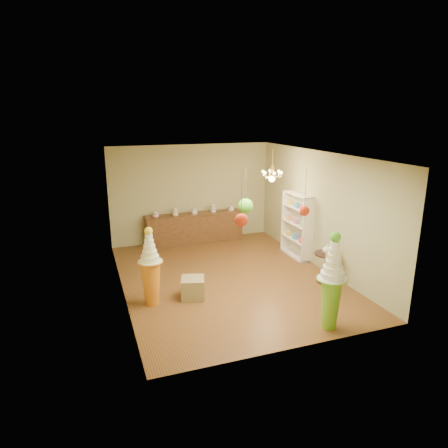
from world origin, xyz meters
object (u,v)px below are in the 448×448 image
object	(u,v)px
pedestal_green	(331,291)
round_table	(326,264)
sideboard	(195,227)
pedestal_orange	(151,276)

from	to	relation	value
pedestal_green	round_table	xyz separation A→B (m)	(1.12, 1.81, -0.27)
sideboard	round_table	xyz separation A→B (m)	(2.10, -4.01, -0.00)
pedestal_orange	round_table	bearing A→B (deg)	-3.95
pedestal_green	round_table	bearing A→B (deg)	58.41
sideboard	pedestal_orange	bearing A→B (deg)	-118.08
pedestal_orange	round_table	distance (m)	4.10
pedestal_orange	sideboard	size ratio (longest dim) A/B	0.56
pedestal_green	sideboard	size ratio (longest dim) A/B	0.62
pedestal_orange	pedestal_green	bearing A→B (deg)	-35.22
sideboard	round_table	distance (m)	4.52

